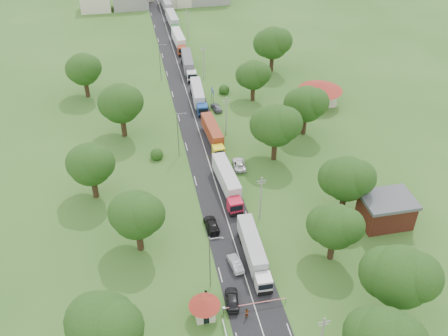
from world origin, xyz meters
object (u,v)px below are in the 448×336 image
object	(u,v)px
boom_barrier	(246,305)
info_sign	(213,93)
truck_0	(253,251)
car_lane_mid	(235,263)
guard_booth	(205,306)
pedestrian_near	(247,313)
car_lane_front	(232,299)

from	to	relation	value
boom_barrier	info_sign	world-z (taller)	info_sign
truck_0	car_lane_mid	distance (m)	3.36
guard_booth	pedestrian_near	xyz separation A→B (m)	(5.65, -1.40, -1.28)
guard_booth	car_lane_mid	world-z (taller)	guard_booth
car_lane_front	guard_booth	bearing A→B (deg)	27.33
car_lane_front	pedestrian_near	size ratio (longest dim) A/B	2.58
truck_0	car_lane_front	bearing A→B (deg)	-123.91
boom_barrier	pedestrian_near	bearing A→B (deg)	-97.84
car_lane_front	pedestrian_near	xyz separation A→B (m)	(1.45, -2.90, 0.11)
guard_booth	info_sign	bearing A→B (deg)	78.32
info_sign	truck_0	bearing A→B (deg)	-93.60
car_lane_mid	truck_0	bearing A→B (deg)	-173.04
boom_barrier	car_lane_mid	xyz separation A→B (m)	(0.36, 8.16, -0.18)
truck_0	info_sign	bearing A→B (deg)	86.40
car_lane_front	car_lane_mid	distance (m)	6.95
boom_barrier	truck_0	xyz separation A→B (m)	(3.35, 8.92, 1.16)
guard_booth	truck_0	distance (m)	12.81
info_sign	car_lane_mid	size ratio (longest dim) A/B	0.96
boom_barrier	car_lane_front	xyz separation A→B (m)	(-1.64, 1.50, -0.11)
info_sign	car_lane_mid	bearing A→B (deg)	-96.82
boom_barrier	pedestrian_near	distance (m)	1.42
truck_0	pedestrian_near	size ratio (longest dim) A/B	7.86
car_lane_mid	guard_booth	bearing A→B (deg)	45.44
info_sign	guard_booth	bearing A→B (deg)	-101.68
info_sign	car_lane_front	xyz separation A→B (m)	(-8.20, -58.50, -2.22)
guard_booth	car_lane_mid	distance (m)	10.35
boom_barrier	truck_0	bearing A→B (deg)	69.44
boom_barrier	car_lane_mid	world-z (taller)	car_lane_mid
truck_0	car_lane_front	distance (m)	9.03
boom_barrier	info_sign	xyz separation A→B (m)	(6.56, 60.00, 2.11)
guard_booth	pedestrian_near	world-z (taller)	guard_booth
car_lane_mid	info_sign	bearing A→B (deg)	-104.15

